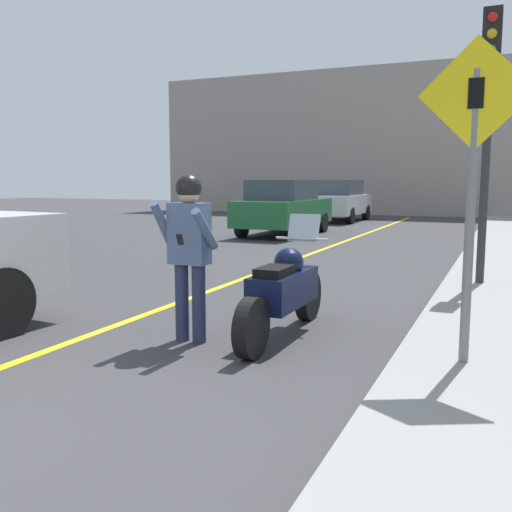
% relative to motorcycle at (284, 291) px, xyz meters
% --- Properties ---
extents(road_center_line, '(0.12, 36.00, 0.01)m').
position_rel_motorcycle_xyz_m(road_center_line, '(-1.93, 2.61, -0.49)').
color(road_center_line, yellow).
rests_on(road_center_line, ground).
extents(building_backdrop, '(28.00, 1.20, 7.06)m').
position_rel_motorcycle_xyz_m(building_backdrop, '(-1.33, 22.61, 3.04)').
color(building_backdrop, gray).
rests_on(building_backdrop, ground).
extents(motorcycle, '(0.62, 2.23, 1.28)m').
position_rel_motorcycle_xyz_m(motorcycle, '(0.00, 0.00, 0.00)').
color(motorcycle, black).
rests_on(motorcycle, ground).
extents(person_biker, '(0.59, 0.47, 1.72)m').
position_rel_motorcycle_xyz_m(person_biker, '(-0.81, -0.57, 0.56)').
color(person_biker, '#282D4C').
rests_on(person_biker, ground).
extents(crossing_sign, '(0.91, 0.08, 2.67)m').
position_rel_motorcycle_xyz_m(crossing_sign, '(1.85, -0.55, 1.24)').
color(crossing_sign, slate).
rests_on(crossing_sign, sidewalk_curb).
extents(traffic_light, '(0.26, 0.30, 3.96)m').
position_rel_motorcycle_xyz_m(traffic_light, '(1.79, 3.56, 2.38)').
color(traffic_light, '#2D2D30').
rests_on(traffic_light, sidewalk_curb).
extents(parked_car_green, '(1.88, 4.20, 1.68)m').
position_rel_motorcycle_xyz_m(parked_car_green, '(-4.17, 10.80, 0.36)').
color(parked_car_green, black).
rests_on(parked_car_green, ground).
extents(parked_car_silver, '(1.88, 4.20, 1.68)m').
position_rel_motorcycle_xyz_m(parked_car_silver, '(-4.23, 17.18, 0.36)').
color(parked_car_silver, black).
rests_on(parked_car_silver, ground).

